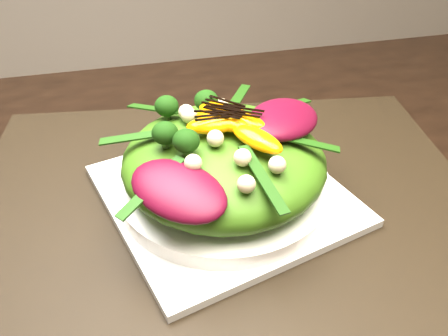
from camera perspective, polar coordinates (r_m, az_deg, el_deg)
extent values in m
cube|color=black|center=(0.52, 11.49, -8.29)|extent=(1.60, 0.90, 0.75)
cube|color=black|center=(0.52, 0.00, -3.80)|extent=(0.61, 0.50, 0.00)
cube|color=silver|center=(0.52, 0.00, -3.23)|extent=(0.29, 0.29, 0.01)
cylinder|color=white|center=(0.51, 0.00, -2.11)|extent=(0.28, 0.28, 0.02)
ellipsoid|color=#3D6713|center=(0.49, 0.00, 0.86)|extent=(0.24, 0.24, 0.07)
ellipsoid|color=#450717|center=(0.49, 7.21, 5.88)|extent=(0.11, 0.11, 0.02)
ellipsoid|color=orange|center=(0.49, -0.93, 6.70)|extent=(0.06, 0.03, 0.02)
sphere|color=#17370A|center=(0.48, -7.53, 6.01)|extent=(0.05, 0.05, 0.04)
sphere|color=#F9F1B0|center=(0.45, 3.71, 3.71)|extent=(0.02, 0.02, 0.02)
cube|color=black|center=(0.49, -0.93, 7.56)|extent=(0.04, 0.01, 0.00)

